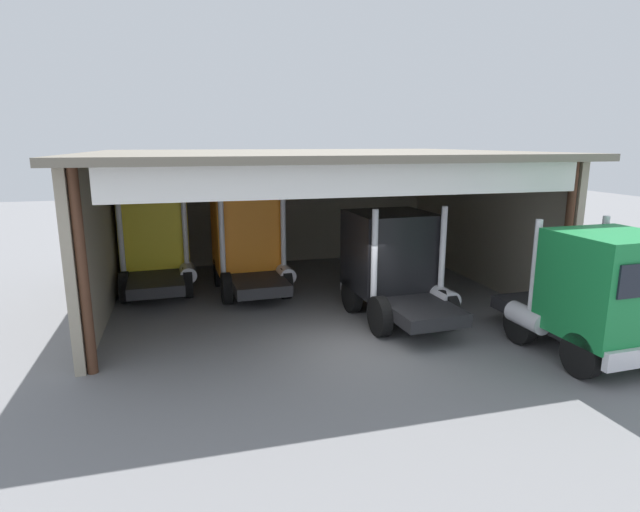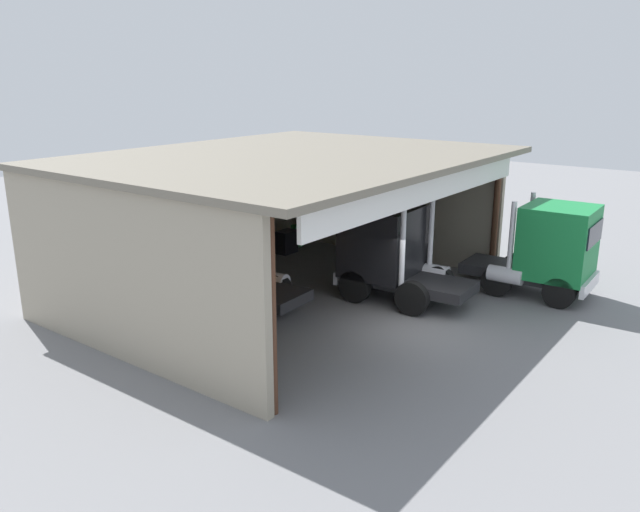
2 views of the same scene
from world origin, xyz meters
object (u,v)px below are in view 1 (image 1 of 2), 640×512
at_px(truck_black_center_bay, 393,262).
at_px(tool_cart, 382,253).
at_px(truck_orange_center_right_bay, 249,239).
at_px(truck_green_center_left_bay, 597,293).
at_px(oil_drum, 404,250).
at_px(truck_yellow_left_bay, 155,239).

bearing_deg(truck_black_center_bay, tool_cart, 68.03).
xyz_separation_m(truck_orange_center_right_bay, tool_cart, (6.23, 2.47, -1.37)).
xyz_separation_m(truck_green_center_left_bay, oil_drum, (0.09, 11.31, -1.25)).
bearing_deg(truck_yellow_left_bay, truck_green_center_left_bay, -43.85).
bearing_deg(truck_black_center_bay, truck_orange_center_right_bay, 131.19).
bearing_deg(tool_cart, truck_orange_center_right_bay, -158.33).
xyz_separation_m(truck_green_center_left_bay, tool_cart, (-1.16, 10.91, -1.22)).
height_order(truck_orange_center_right_bay, truck_black_center_bay, truck_orange_center_right_bay).
relative_size(truck_orange_center_right_bay, truck_green_center_left_bay, 1.05).
relative_size(truck_green_center_left_bay, oil_drum, 4.82).
bearing_deg(truck_green_center_left_bay, truck_orange_center_right_bay, -50.61).
bearing_deg(oil_drum, truck_yellow_left_bay, -170.54).
height_order(truck_black_center_bay, truck_green_center_left_bay, truck_black_center_bay).
bearing_deg(oil_drum, truck_green_center_left_bay, -90.43).
distance_m(truck_black_center_bay, tool_cart, 7.07).
distance_m(truck_black_center_bay, truck_green_center_left_bay, 5.57).
xyz_separation_m(truck_black_center_bay, tool_cart, (2.32, 6.56, -1.22)).
xyz_separation_m(truck_orange_center_right_bay, truck_green_center_left_bay, (7.39, -8.44, -0.15)).
bearing_deg(tool_cart, truck_green_center_left_bay, -83.93).
height_order(truck_yellow_left_bay, truck_green_center_left_bay, truck_yellow_left_bay).
distance_m(truck_yellow_left_bay, truck_green_center_left_bay, 14.30).
xyz_separation_m(truck_black_center_bay, truck_green_center_left_bay, (3.48, -4.35, 0.00)).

